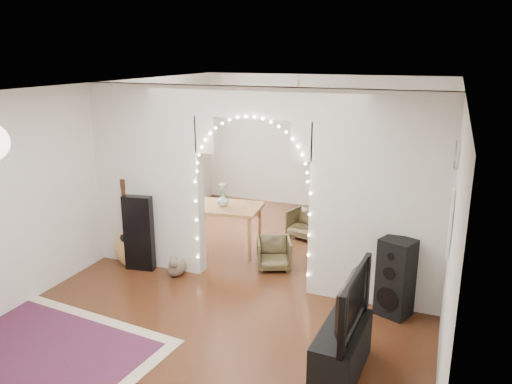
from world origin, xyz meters
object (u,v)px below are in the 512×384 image
(floor_speaker, at_px, (396,278))
(media_console, at_px, (341,351))
(bookcase, at_px, (367,174))
(dining_chair_right, at_px, (305,224))
(acoustic_guitar, at_px, (126,235))
(dining_table, at_px, (223,210))
(dining_chair_left, at_px, (274,253))

(floor_speaker, relative_size, media_console, 0.98)
(media_console, xyz_separation_m, bookcase, (-0.62, 5.15, 0.60))
(floor_speaker, relative_size, dining_chair_right, 1.83)
(acoustic_guitar, relative_size, bookcase, 0.67)
(floor_speaker, xyz_separation_m, media_console, (-0.35, -1.39, -0.24))
(floor_speaker, relative_size, bookcase, 0.57)
(acoustic_guitar, distance_m, bookcase, 4.76)
(media_console, distance_m, dining_table, 3.56)
(floor_speaker, xyz_separation_m, dining_table, (-2.82, 1.13, 0.19))
(bookcase, bearing_deg, dining_chair_right, -119.76)
(media_console, relative_size, dining_chair_left, 1.97)
(media_console, distance_m, bookcase, 5.22)
(acoustic_guitar, relative_size, dining_table, 0.90)
(bookcase, height_order, dining_chair_left, bookcase)
(floor_speaker, xyz_separation_m, dining_chair_left, (-1.83, 0.76, -0.26))
(media_console, xyz_separation_m, dining_chair_left, (-1.47, 2.15, -0.02))
(media_console, xyz_separation_m, dining_table, (-2.47, 2.52, 0.43))
(acoustic_guitar, bearing_deg, dining_chair_right, 58.02)
(dining_chair_right, bearing_deg, dining_chair_left, -76.29)
(media_console, bearing_deg, dining_chair_left, 127.25)
(bookcase, relative_size, dining_table, 1.33)
(bookcase, xyz_separation_m, dining_table, (-1.85, -2.62, -0.17))
(media_console, relative_size, dining_table, 0.78)
(dining_table, relative_size, dining_chair_right, 2.39)
(acoustic_guitar, distance_m, dining_table, 1.56)
(media_console, distance_m, dining_chair_left, 2.61)
(media_console, height_order, bookcase, bookcase)
(dining_table, bearing_deg, acoustic_guitar, -139.92)
(floor_speaker, bearing_deg, bookcase, 127.05)
(media_console, bearing_deg, bookcase, 99.68)
(acoustic_guitar, relative_size, media_console, 1.15)
(media_console, xyz_separation_m, dining_chair_right, (-1.40, 3.58, -0.01))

